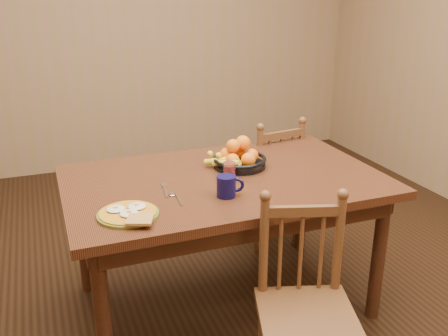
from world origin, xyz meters
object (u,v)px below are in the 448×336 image
object	(u,v)px
chair_near	(305,306)
coffee_mug	(227,186)
chair_far	(268,183)
fruit_bowl	(238,158)
dining_table	(224,192)
breakfast_plate	(129,213)

from	to	relation	value
chair_near	coffee_mug	size ratio (longest dim) A/B	6.48
chair_far	fruit_bowl	distance (m)	0.73
dining_table	chair_near	bearing A→B (deg)	-82.85
dining_table	breakfast_plate	bearing A→B (deg)	-152.40
dining_table	chair_far	size ratio (longest dim) A/B	1.85
chair_near	dining_table	bearing A→B (deg)	114.93
dining_table	breakfast_plate	world-z (taller)	breakfast_plate
chair_near	coffee_mug	distance (m)	0.63
coffee_mug	chair_far	bearing A→B (deg)	53.15
chair_far	fruit_bowl	xyz separation A→B (m)	(-0.41, -0.47, 0.38)
dining_table	fruit_bowl	size ratio (longest dim) A/B	4.94
dining_table	chair_far	distance (m)	0.83
breakfast_plate	fruit_bowl	bearing A→B (deg)	30.90
chair_near	fruit_bowl	xyz separation A→B (m)	(0.04, 0.83, 0.38)
chair_near	coffee_mug	bearing A→B (deg)	126.57
chair_near	breakfast_plate	bearing A→B (deg)	163.66
dining_table	coffee_mug	distance (m)	0.28
dining_table	coffee_mug	world-z (taller)	coffee_mug
chair_near	chair_far	bearing A→B (deg)	88.62
chair_near	breakfast_plate	world-z (taller)	chair_near
chair_far	fruit_bowl	world-z (taller)	fruit_bowl
chair_near	fruit_bowl	world-z (taller)	fruit_bowl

